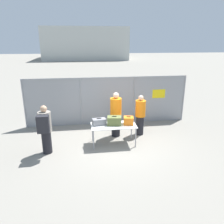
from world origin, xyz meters
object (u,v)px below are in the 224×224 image
(suitcase_olive, at_px, (114,121))
(security_worker_near, at_px, (116,114))
(security_worker_far, at_px, (140,115))
(utility_trailer, at_px, (125,100))
(suitcase_orange, at_px, (129,121))
(traveler_hooded, at_px, (45,128))
(suitcase_grey, at_px, (99,122))
(inspection_table, at_px, (114,126))

(suitcase_olive, xyz_separation_m, security_worker_near, (0.16, 0.68, 0.02))
(suitcase_olive, xyz_separation_m, security_worker_far, (1.15, 0.71, -0.06))
(utility_trailer, bearing_deg, suitcase_orange, -99.92)
(traveler_hooded, relative_size, security_worker_near, 0.94)
(suitcase_orange, height_order, traveler_hooded, traveler_hooded)
(traveler_hooded, bearing_deg, suitcase_olive, -5.87)
(security_worker_far, bearing_deg, suitcase_olive, 13.26)
(security_worker_far, bearing_deg, suitcase_grey, 2.56)
(security_worker_far, bearing_deg, traveler_hooded, -0.23)
(suitcase_orange, height_order, security_worker_far, security_worker_far)
(suitcase_grey, relative_size, suitcase_olive, 0.93)
(utility_trailer, bearing_deg, traveler_hooded, -126.94)
(suitcase_olive, xyz_separation_m, suitcase_orange, (0.52, -0.03, -0.02))
(suitcase_olive, xyz_separation_m, utility_trailer, (1.30, 4.44, -0.48))
(inspection_table, bearing_deg, traveler_hooded, -170.17)
(security_worker_near, bearing_deg, traveler_hooded, 15.02)
(security_worker_near, distance_m, utility_trailer, 3.96)
(inspection_table, height_order, traveler_hooded, traveler_hooded)
(inspection_table, xyz_separation_m, traveler_hooded, (-2.33, -0.40, 0.23))
(suitcase_olive, height_order, utility_trailer, suitcase_olive)
(suitcase_orange, distance_m, security_worker_far, 0.97)
(inspection_table, xyz_separation_m, security_worker_far, (1.19, 0.74, 0.15))
(traveler_hooded, bearing_deg, security_worker_near, 7.46)
(security_worker_far, relative_size, utility_trailer, 0.41)
(suitcase_grey, distance_m, traveler_hooded, 1.89)
(suitcase_orange, bearing_deg, security_worker_near, 117.09)
(suitcase_olive, bearing_deg, traveler_hooded, -169.57)
(inspection_table, distance_m, suitcase_grey, 0.55)
(traveler_hooded, xyz_separation_m, security_worker_far, (3.52, 1.14, -0.08))
(suitcase_grey, xyz_separation_m, security_worker_near, (0.71, 0.61, 0.06))
(inspection_table, distance_m, security_worker_far, 1.40)
(suitcase_olive, height_order, security_worker_near, security_worker_near)
(security_worker_far, bearing_deg, inspection_table, 13.63)
(inspection_table, bearing_deg, utility_trailer, 73.38)
(suitcase_grey, relative_size, security_worker_far, 0.32)
(inspection_table, distance_m, utility_trailer, 4.67)
(inspection_table, relative_size, suitcase_orange, 3.96)
(suitcase_olive, relative_size, utility_trailer, 0.14)
(traveler_hooded, height_order, security_worker_near, security_worker_near)
(inspection_table, distance_m, traveler_hooded, 2.38)
(suitcase_grey, distance_m, security_worker_near, 0.94)
(security_worker_near, distance_m, security_worker_far, 1.00)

